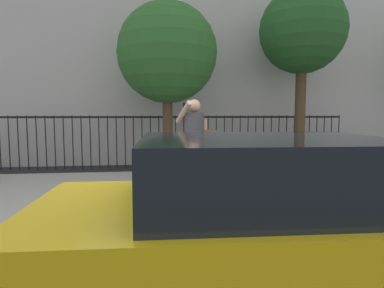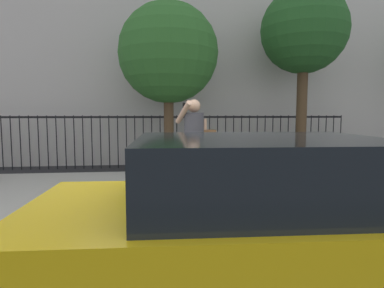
# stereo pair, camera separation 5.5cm
# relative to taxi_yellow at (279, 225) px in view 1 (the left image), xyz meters

# --- Properties ---
(ground_plane) EXTENTS (60.00, 60.00, 0.00)m
(ground_plane) POSITION_rel_taxi_yellow_xyz_m (-0.99, 1.53, -0.70)
(ground_plane) COLOR black
(sidewalk) EXTENTS (28.00, 4.40, 0.15)m
(sidewalk) POSITION_rel_taxi_yellow_xyz_m (-0.99, 3.73, -0.63)
(sidewalk) COLOR #9E9B93
(sidewalk) RESTS_ON ground
(building_facade) EXTENTS (28.00, 4.00, 10.58)m
(building_facade) POSITION_rel_taxi_yellow_xyz_m (-0.99, 10.03, 4.59)
(building_facade) COLOR #BCB7B2
(building_facade) RESTS_ON ground
(iron_fence) EXTENTS (12.03, 0.04, 1.60)m
(iron_fence) POSITION_rel_taxi_yellow_xyz_m (-0.99, 7.43, 0.32)
(iron_fence) COLOR black
(iron_fence) RESTS_ON ground
(taxi_yellow) EXTENTS (4.26, 1.98, 1.45)m
(taxi_yellow) POSITION_rel_taxi_yellow_xyz_m (0.00, 0.00, 0.00)
(taxi_yellow) COLOR yellow
(taxi_yellow) RESTS_ON ground
(pedestrian_on_phone) EXTENTS (0.72, 0.54, 1.74)m
(pedestrian_on_phone) POSITION_rel_taxi_yellow_xyz_m (-0.33, 2.98, 0.46)
(pedestrian_on_phone) COLOR tan
(pedestrian_on_phone) RESTS_ON sidewalk
(street_tree_near) EXTENTS (2.72, 2.72, 4.65)m
(street_tree_near) POSITION_rel_taxi_yellow_xyz_m (-0.64, 6.47, 2.57)
(street_tree_near) COLOR #4C3823
(street_tree_near) RESTS_ON ground
(street_tree_mid) EXTENTS (2.45, 2.45, 5.26)m
(street_tree_mid) POSITION_rel_taxi_yellow_xyz_m (3.24, 6.54, 3.28)
(street_tree_mid) COLOR #4C3823
(street_tree_mid) RESTS_ON ground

